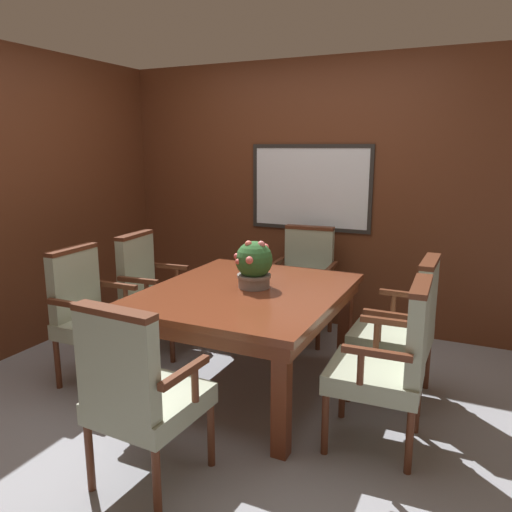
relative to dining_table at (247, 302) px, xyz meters
The scene contains 11 objects.
ground_plane 0.68m from the dining_table, 131.14° to the right, with size 14.00×14.00×0.00m, color #93969E.
wall_back 1.66m from the dining_table, 96.42° to the left, with size 7.20×0.08×2.45m.
wall_left 2.10m from the dining_table, behind, with size 0.06×7.20×2.45m.
dining_table is the anchor object (origin of this frame).
chair_left_near 1.12m from the dining_table, 160.98° to the right, with size 0.52×0.54×0.97m.
chair_head_far 1.14m from the dining_table, 89.06° to the left, with size 0.55×0.54×0.97m.
chair_left_far 1.08m from the dining_table, 163.54° to the left, with size 0.55×0.56×0.97m.
chair_right_far 1.06m from the dining_table, 17.07° to the left, with size 0.51×0.53×0.97m.
chair_head_near 1.18m from the dining_table, 90.24° to the right, with size 0.55×0.53×0.97m.
chair_right_near 1.08m from the dining_table, 16.64° to the right, with size 0.53×0.54×0.97m.
potted_plant 0.26m from the dining_table, 65.53° to the left, with size 0.26×0.27×0.33m.
Camera 1 is at (1.61, -2.73, 1.67)m, focal length 35.00 mm.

